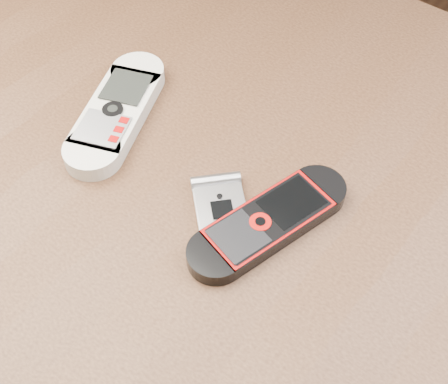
# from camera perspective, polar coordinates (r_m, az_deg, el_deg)

# --- Properties ---
(table) EXTENTS (1.20, 0.80, 0.75)m
(table) POSITION_cam_1_polar(r_m,az_deg,el_deg) (0.68, -0.33, -5.81)
(table) COLOR black
(table) RESTS_ON ground
(nokia_white) EXTENTS (0.12, 0.19, 0.02)m
(nokia_white) POSITION_cam_1_polar(r_m,az_deg,el_deg) (0.66, -9.80, 7.26)
(nokia_white) COLOR beige
(nokia_white) RESTS_ON table
(nokia_black_red) EXTENTS (0.10, 0.18, 0.02)m
(nokia_black_red) POSITION_cam_1_polar(r_m,az_deg,el_deg) (0.57, 4.13, -2.71)
(nokia_black_red) COLOR black
(nokia_black_red) RESTS_ON table
(motorola_razr) EXTENTS (0.10, 0.10, 0.01)m
(motorola_razr) POSITION_cam_1_polar(r_m,az_deg,el_deg) (0.57, -0.13, -2.16)
(motorola_razr) COLOR #B8B8BD
(motorola_razr) RESTS_ON table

